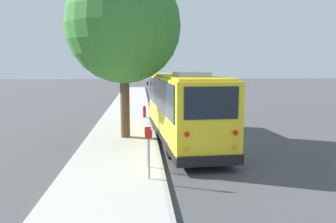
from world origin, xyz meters
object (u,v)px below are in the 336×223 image
(shuttle_bus, at_px, (183,104))
(sign_post_far, at_px, (148,147))
(parked_sedan_navy, at_px, (165,105))
(sign_post_near, at_px, (149,154))
(fire_hydrant, at_px, (144,111))
(street_tree, at_px, (124,18))
(parked_sedan_blue, at_px, (161,98))

(shuttle_bus, height_order, sign_post_far, shuttle_bus)
(parked_sedan_navy, relative_size, sign_post_near, 2.76)
(fire_hydrant, bearing_deg, sign_post_near, 179.89)
(street_tree, bearing_deg, sign_post_near, -171.07)
(sign_post_near, bearing_deg, parked_sedan_blue, -4.57)
(street_tree, height_order, sign_post_far, street_tree)
(sign_post_far, distance_m, fire_hydrant, 11.40)
(parked_sedan_blue, relative_size, fire_hydrant, 5.68)
(shuttle_bus, relative_size, parked_sedan_blue, 2.21)
(parked_sedan_navy, relative_size, street_tree, 0.48)
(parked_sedan_navy, xyz_separation_m, sign_post_far, (-14.88, 1.70, 0.29))
(sign_post_near, height_order, fire_hydrant, sign_post_near)
(shuttle_bus, height_order, parked_sedan_blue, shuttle_bus)
(parked_sedan_navy, height_order, fire_hydrant, parked_sedan_navy)
(street_tree, relative_size, sign_post_near, 5.74)
(sign_post_near, bearing_deg, street_tree, 8.93)
(parked_sedan_blue, distance_m, sign_post_near, 22.01)
(sign_post_near, bearing_deg, fire_hydrant, -0.11)
(sign_post_far, bearing_deg, street_tree, 10.94)
(parked_sedan_blue, distance_m, fire_hydrant, 9.49)
(parked_sedan_blue, relative_size, street_tree, 0.51)
(street_tree, bearing_deg, parked_sedan_navy, -15.70)
(parked_sedan_navy, bearing_deg, street_tree, 166.17)
(sign_post_far, bearing_deg, parked_sedan_blue, -4.84)
(parked_sedan_navy, height_order, street_tree, street_tree)
(shuttle_bus, bearing_deg, sign_post_far, 154.09)
(sign_post_far, height_order, fire_hydrant, sign_post_far)
(street_tree, height_order, sign_post_near, street_tree)
(parked_sedan_navy, xyz_separation_m, street_tree, (-9.65, 2.71, 5.38))
(parked_sedan_blue, bearing_deg, parked_sedan_navy, 178.52)
(sign_post_near, relative_size, sign_post_far, 1.09)
(parked_sedan_blue, xyz_separation_m, street_tree, (-15.50, 2.76, 5.41))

